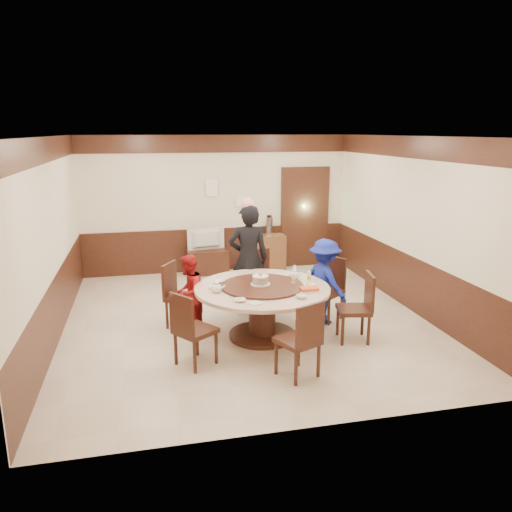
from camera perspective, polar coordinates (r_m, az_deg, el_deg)
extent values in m
plane|color=beige|center=(7.88, -1.12, -7.32)|extent=(6.00, 6.00, 0.00)
plane|color=white|center=(7.33, -1.22, 13.51)|extent=(6.00, 6.00, 0.00)
cube|color=silver|center=(10.39, -4.52, 5.91)|extent=(5.50, 0.04, 2.80)
cube|color=silver|center=(4.67, 6.29, -4.43)|extent=(5.50, 0.04, 2.80)
cube|color=silver|center=(7.44, -22.39, 1.59)|extent=(0.04, 6.00, 2.80)
cube|color=silver|center=(8.46, 17.43, 3.41)|extent=(0.04, 6.00, 2.80)
cube|color=#391B11|center=(7.72, -1.13, -4.21)|extent=(5.50, 6.00, 0.90)
cube|color=#391B11|center=(7.33, -1.22, 12.14)|extent=(5.50, 6.00, 0.35)
cube|color=#391B11|center=(10.83, 5.57, 4.34)|extent=(1.05, 0.08, 2.18)
cube|color=#89D490|center=(10.85, 5.54, 4.36)|extent=(0.88, 0.02, 2.05)
cylinder|color=#391B11|center=(7.26, 0.71, -8.98)|extent=(0.95, 0.95, 0.06)
cylinder|color=#391B11|center=(7.14, 0.71, -6.58)|extent=(0.38, 0.38, 0.65)
cylinder|color=#CEAC96|center=(7.02, 0.72, -3.75)|extent=(1.90, 1.90, 0.05)
cylinder|color=#391B11|center=(7.01, 0.72, -3.44)|extent=(1.16, 1.16, 0.03)
cube|color=#391B11|center=(7.83, 8.00, -4.08)|extent=(0.61, 0.61, 0.06)
cube|color=#391B11|center=(7.93, 8.90, -1.86)|extent=(0.28, 0.36, 0.50)
cube|color=#391B11|center=(7.91, 7.94, -5.73)|extent=(0.36, 0.36, 0.42)
cube|color=#391B11|center=(8.24, 0.64, -3.02)|extent=(0.48, 0.48, 0.06)
cube|color=#391B11|center=(8.36, 0.16, -0.85)|extent=(0.42, 0.08, 0.50)
cube|color=#391B11|center=(8.31, 0.63, -4.60)|extent=(0.36, 0.36, 0.42)
cube|color=#391B11|center=(7.58, -8.38, -4.71)|extent=(0.60, 0.60, 0.06)
cube|color=#391B11|center=(7.59, -9.88, -2.61)|extent=(0.25, 0.38, 0.50)
cube|color=#391B11|center=(7.66, -8.31, -6.41)|extent=(0.36, 0.36, 0.42)
cube|color=#391B11|center=(6.35, -6.94, -8.48)|extent=(0.61, 0.61, 0.06)
cube|color=#391B11|center=(6.12, -8.49, -6.68)|extent=(0.28, 0.36, 0.50)
cube|color=#391B11|center=(6.45, -6.88, -10.45)|extent=(0.36, 0.36, 0.42)
cube|color=#391B11|center=(6.04, 4.78, -9.63)|extent=(0.58, 0.58, 0.06)
cube|color=#391B11|center=(5.80, 6.23, -7.83)|extent=(0.40, 0.21, 0.50)
cube|color=#391B11|center=(6.14, 4.73, -11.68)|extent=(0.36, 0.36, 0.42)
cube|color=#391B11|center=(7.13, 11.09, -6.06)|extent=(0.52, 0.52, 0.06)
cube|color=#391B11|center=(7.09, 12.86, -3.96)|extent=(0.12, 0.42, 0.50)
cube|color=#391B11|center=(7.22, 11.00, -7.85)|extent=(0.36, 0.36, 0.42)
imported|color=black|center=(8.01, -0.88, -0.31)|extent=(0.68, 0.49, 1.76)
imported|color=#A21517|center=(7.42, -7.70, -4.16)|extent=(0.62, 0.68, 1.14)
imported|color=navy|center=(7.66, 7.85, -2.90)|extent=(0.77, 0.97, 1.31)
cylinder|color=white|center=(7.02, 0.51, -3.22)|extent=(0.28, 0.28, 0.01)
cylinder|color=tan|center=(7.01, 0.51, -2.77)|extent=(0.22, 0.22, 0.10)
cylinder|color=white|center=(6.99, 0.51, -2.31)|extent=(0.23, 0.23, 0.01)
sphere|color=pink|center=(6.98, 0.51, -2.02)|extent=(0.06, 0.06, 0.06)
ellipsoid|color=white|center=(6.78, -4.55, -3.70)|extent=(0.17, 0.15, 0.13)
ellipsoid|color=white|center=(7.38, 4.41, -2.20)|extent=(0.17, 0.15, 0.13)
imported|color=white|center=(7.22, -4.23, -2.92)|extent=(0.15, 0.15, 0.04)
imported|color=white|center=(6.57, 5.20, -4.64)|extent=(0.15, 0.15, 0.05)
imported|color=white|center=(6.42, -1.84, -5.08)|extent=(0.15, 0.15, 0.04)
imported|color=white|center=(7.05, 6.33, -3.33)|extent=(0.15, 0.15, 0.05)
imported|color=white|center=(6.95, -4.75, -3.58)|extent=(0.16, 0.16, 0.04)
cylinder|color=white|center=(6.35, -0.11, -5.39)|extent=(0.18, 0.18, 0.01)
cylinder|color=white|center=(7.58, 3.15, -2.16)|extent=(0.18, 0.18, 0.01)
cube|color=white|center=(6.84, 6.08, -4.00)|extent=(0.30, 0.20, 0.02)
cube|color=#D94C18|center=(6.83, 6.08, -3.75)|extent=(0.24, 0.15, 0.04)
cylinder|color=white|center=(7.09, 4.32, -2.72)|extent=(0.06, 0.06, 0.16)
cylinder|color=white|center=(7.25, 6.06, -2.37)|extent=(0.06, 0.06, 0.16)
cylinder|color=white|center=(7.48, 4.42, -1.81)|extent=(0.06, 0.06, 0.16)
cube|color=#391B11|center=(10.35, -5.57, -0.66)|extent=(0.85, 0.45, 0.50)
imported|color=gray|center=(10.23, -5.63, 1.91)|extent=(0.79, 0.23, 0.45)
cube|color=brown|center=(10.56, 1.11, 0.42)|extent=(0.80, 0.40, 0.75)
cylinder|color=silver|center=(10.46, 1.51, 3.44)|extent=(0.15, 0.15, 0.38)
cube|color=white|center=(10.29, -5.08, 7.78)|extent=(0.25, 0.00, 0.35)
cube|color=white|center=(10.43, -1.48, 6.25)|extent=(0.30, 0.00, 0.22)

